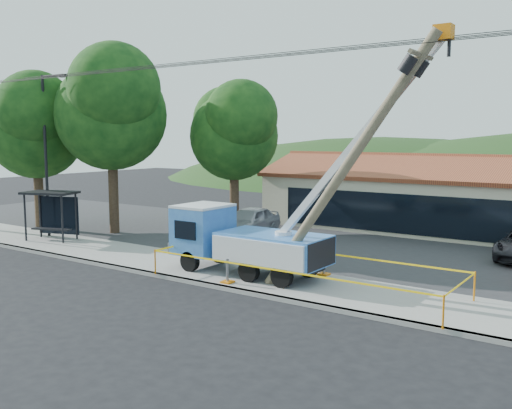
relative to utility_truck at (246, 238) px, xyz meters
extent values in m
plane|color=black|center=(-0.26, -4.14, -1.63)|extent=(120.00, 120.00, 0.00)
cube|color=gray|center=(-0.26, -2.04, -1.55)|extent=(60.00, 0.25, 0.15)
cube|color=gray|center=(-0.26, -0.14, -1.55)|extent=(60.00, 4.00, 0.15)
cube|color=#28282B|center=(-0.26, 7.86, -1.58)|extent=(60.00, 12.00, 0.10)
cube|color=#BDB496|center=(3.74, 15.86, 0.07)|extent=(22.00, 8.00, 3.40)
cube|color=black|center=(3.74, 11.84, -0.20)|extent=(18.04, 0.08, 2.21)
cube|color=maroon|center=(3.74, 13.86, 2.27)|extent=(22.50, 4.53, 1.52)
cube|color=maroon|center=(3.74, 17.86, 2.27)|extent=(22.50, 4.53, 1.52)
cube|color=maroon|center=(3.74, 15.86, 2.92)|extent=(22.50, 0.30, 0.25)
cylinder|color=black|center=(-14.26, 0.86, 2.87)|extent=(0.16, 0.16, 9.00)
cylinder|color=black|center=(-13.36, 0.86, 7.27)|extent=(1.80, 0.14, 0.14)
cube|color=black|center=(-12.46, 0.86, 7.22)|extent=(0.50, 0.22, 0.15)
cylinder|color=#332316|center=(-12.26, 3.86, 0.90)|extent=(0.56, 0.56, 5.06)
sphere|color=black|center=(-12.26, 3.86, 5.27)|extent=(6.30, 6.30, 6.30)
sphere|color=black|center=(-13.52, 4.70, 6.42)|extent=(5.04, 5.04, 5.04)
sphere|color=black|center=(-11.00, 3.02, 6.65)|extent=(5.04, 5.04, 5.04)
cylinder|color=#332316|center=(-17.26, 2.36, 0.57)|extent=(0.56, 0.56, 4.40)
sphere|color=black|center=(-17.26, 2.36, 4.37)|extent=(5.70, 5.70, 5.70)
sphere|color=black|center=(-18.40, 3.12, 5.37)|extent=(4.56, 4.56, 4.56)
sphere|color=black|center=(-16.12, 1.60, 5.57)|extent=(4.56, 4.56, 4.56)
cylinder|color=#332316|center=(-7.26, 8.86, 0.46)|extent=(0.56, 0.56, 4.18)
sphere|color=black|center=(-7.26, 8.86, 4.07)|extent=(5.25, 5.25, 5.25)
sphere|color=black|center=(-8.31, 9.56, 5.02)|extent=(4.20, 4.20, 4.20)
sphere|color=black|center=(-6.21, 8.16, 5.21)|extent=(4.20, 4.20, 4.20)
ellipsoid|color=#213D16|center=(-15.26, 50.86, -1.63)|extent=(78.40, 56.00, 28.00)
cylinder|color=black|center=(-0.26, -1.04, 6.87)|extent=(60.00, 0.02, 0.02)
cylinder|color=black|center=(-0.26, -0.54, 6.99)|extent=(60.00, 0.02, 0.02)
cylinder|color=black|center=(-0.26, -0.04, 7.11)|extent=(60.00, 0.02, 0.02)
cylinder|color=black|center=(-0.26, 0.36, 7.23)|extent=(60.00, 0.02, 0.02)
cylinder|color=black|center=(-2.15, -0.98, -1.06)|extent=(0.84, 0.28, 0.84)
cylinder|color=black|center=(-2.15, 0.99, -1.06)|extent=(0.84, 0.28, 0.84)
cylinder|color=black|center=(0.85, -0.98, -1.06)|extent=(0.84, 0.28, 0.84)
cylinder|color=black|center=(0.85, 0.99, -1.06)|extent=(0.84, 0.28, 0.84)
cylinder|color=black|center=(2.35, -0.98, -1.06)|extent=(0.84, 0.28, 0.84)
cylinder|color=black|center=(2.35, 0.99, -1.06)|extent=(0.84, 0.28, 0.84)
cube|color=black|center=(0.29, 0.00, -0.83)|extent=(6.19, 0.94, 0.23)
cube|color=#3466B9|center=(-2.24, 0.00, 0.11)|extent=(1.87, 2.25, 1.97)
cube|color=silver|center=(-2.24, 0.00, 1.14)|extent=(1.87, 2.25, 0.11)
cube|color=black|center=(-3.13, 0.00, 0.25)|extent=(0.07, 1.69, 0.84)
cube|color=gray|center=(-3.22, 0.00, -0.64)|extent=(0.14, 2.16, 0.47)
cube|color=#3466B9|center=(1.32, 0.00, -0.27)|extent=(4.31, 2.25, 1.12)
cylinder|color=silver|center=(1.79, 0.00, 0.16)|extent=(0.66, 0.66, 0.56)
cube|color=silver|center=(4.75, 0.00, 3.83)|extent=(6.12, 0.26, 7.05)
cube|color=gray|center=(5.03, 0.00, 4.06)|extent=(3.68, 0.17, 4.24)
cube|color=orange|center=(7.71, -0.19, 7.27)|extent=(0.56, 0.47, 0.47)
cube|color=orange|center=(0.29, -1.59, -1.45)|extent=(0.42, 0.42, 0.07)
cube|color=orange|center=(2.73, 1.59, -1.45)|extent=(0.42, 0.42, 0.07)
cylinder|color=brown|center=(4.66, -0.72, 2.90)|extent=(6.39, 0.35, 8.94)
cube|color=brown|center=(7.21, -0.72, 6.56)|extent=(0.18, 1.95, 0.18)
cylinder|color=black|center=(7.00, -0.18, 6.23)|extent=(0.63, 0.39, 0.67)
cylinder|color=black|center=(7.00, -1.27, 6.23)|extent=(0.63, 0.39, 0.67)
cylinder|color=black|center=(-13.90, -0.80, -0.22)|extent=(0.13, 0.13, 2.49)
cylinder|color=black|center=(-11.74, -0.08, -0.22)|extent=(0.13, 0.13, 2.49)
cylinder|color=black|center=(-14.30, 0.38, -0.22)|extent=(0.13, 0.13, 2.49)
cylinder|color=black|center=(-12.13, 1.10, -0.22)|extent=(0.13, 0.13, 2.49)
cube|color=black|center=(-13.02, 0.15, 1.07)|extent=(3.09, 2.43, 0.12)
cube|color=black|center=(-13.23, 0.79, -0.22)|extent=(2.38, 0.84, 2.08)
cube|color=black|center=(-13.02, 0.15, -0.90)|extent=(2.30, 1.12, 0.08)
cylinder|color=orange|center=(-2.93, -2.20, -0.97)|extent=(0.06, 0.06, 1.02)
cylinder|color=orange|center=(8.64, -2.20, -0.97)|extent=(0.06, 0.06, 1.02)
cylinder|color=orange|center=(8.64, 1.26, -0.97)|extent=(0.06, 0.06, 1.02)
cylinder|color=orange|center=(-2.93, 1.26, -0.97)|extent=(0.06, 0.06, 1.02)
cube|color=yellow|center=(2.85, -2.20, -0.51)|extent=(11.56, 0.01, 0.06)
cube|color=yellow|center=(8.64, -0.47, -0.51)|extent=(0.01, 3.46, 0.06)
cube|color=yellow|center=(2.85, 1.26, -0.51)|extent=(11.56, 0.01, 0.06)
cube|color=yellow|center=(-2.93, -0.47, -0.51)|extent=(0.01, 3.46, 0.06)
imported|color=#A3A4AA|center=(-5.18, 7.49, -1.63)|extent=(2.40, 4.97, 1.64)
camera|label=1|loc=(13.31, -18.37, 4.09)|focal=40.00mm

